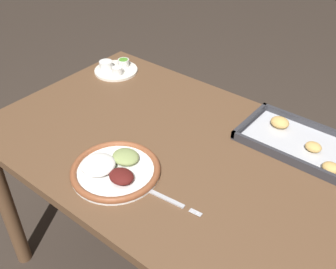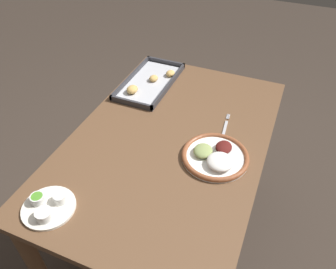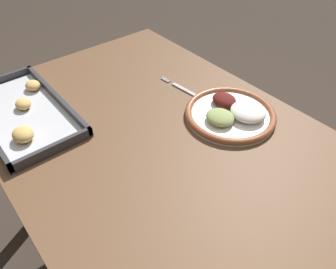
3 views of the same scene
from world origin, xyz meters
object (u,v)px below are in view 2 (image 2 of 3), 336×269
dinner_plate (215,156)px  fork (224,132)px  baking_tray (150,82)px  saucer_plate (48,206)px

dinner_plate → fork: (0.17, 0.01, -0.01)m
baking_tray → dinner_plate: bearing=-130.1°
saucer_plate → baking_tray: 0.83m
dinner_plate → fork: size_ratio=1.16×
saucer_plate → baking_tray: same height
fork → saucer_plate: 0.75m
dinner_plate → saucer_plate: dinner_plate is taller
baking_tray → fork: bearing=-116.0°
baking_tray → saucer_plate: bearing=-179.1°
dinner_plate → saucer_plate: (-0.44, 0.45, 0.00)m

